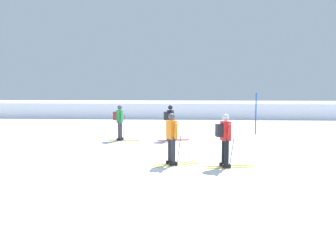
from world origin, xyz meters
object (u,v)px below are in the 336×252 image
skier_black (170,121)px  trail_marker_pole (256,114)px  skier_red (225,138)px  skier_green (119,121)px  skier_orange (172,137)px

skier_black → trail_marker_pole: (4.52, 2.54, 0.18)m
skier_red → skier_black: bearing=110.1°
skier_red → skier_green: 7.21m
skier_red → skier_black: 6.12m
skier_black → skier_orange: (0.41, -5.51, -0.04)m
skier_green → trail_marker_pole: 7.45m
skier_black → skier_red: bearing=-69.9°
skier_black → skier_orange: size_ratio=1.00×
skier_red → trail_marker_pole: size_ratio=0.76×
skier_black → trail_marker_pole: trail_marker_pole is taller
trail_marker_pole → skier_orange: bearing=-117.1°
skier_orange → skier_green: bearing=117.8°
skier_black → skier_orange: 5.53m
skier_black → skier_green: bearing=-176.7°
trail_marker_pole → skier_red: bearing=-106.3°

